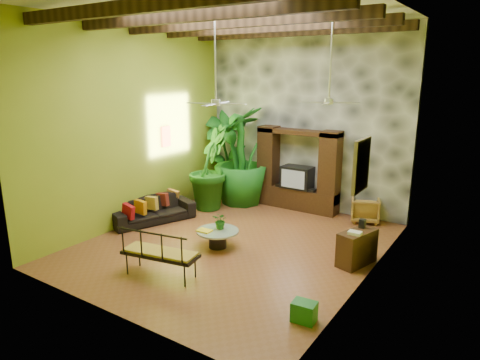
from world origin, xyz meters
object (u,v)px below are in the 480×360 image
Objects in this scene: entertainment_center at (297,176)px; sofa at (152,210)px; ceiling_fan_back at (329,92)px; iron_bench at (157,251)px; ceiling_fan_front at (216,93)px; tall_plant_a at (225,152)px; wicker_armchair at (365,209)px; side_console at (357,248)px; green_bin at (304,312)px; coffee_table at (218,236)px; tall_plant_c at (241,156)px; tall_plant_b at (209,168)px.

entertainment_center reaches higher than sofa.
ceiling_fan_back is (1.60, -1.94, 2.44)m from entertainment_center.
iron_bench is at bearing -112.08° from sofa.
tall_plant_a is at bearing 123.13° from ceiling_fan_front.
wicker_armchair is 2.71m from side_console.
iron_bench reaches higher than wicker_armchair.
ceiling_fan_front is 0.67× the size of tall_plant_a.
sofa is at bearing 159.07° from green_bin.
entertainment_center is 1.29× the size of ceiling_fan_back.
sofa is at bearing 14.02° from wicker_armchair.
ceiling_fan_back is at bearing -50.43° from entertainment_center.
coffee_table is 3.29m from green_bin.
ceiling_fan_front reaches higher than tall_plant_c.
tall_plant_c is (0.90, -0.45, 0.05)m from tall_plant_a.
coffee_table is at bearing 125.35° from ceiling_fan_front.
tall_plant_c is 3.22× the size of side_console.
entertainment_center is 1.29× the size of ceiling_fan_front.
ceiling_fan_back is 2.09× the size of side_console.
tall_plant_c reaches higher than sofa.
ceiling_fan_front reaches higher than side_console.
ceiling_fan_back reaches higher than coffee_table.
coffee_table is 2.54× the size of green_bin.
ceiling_fan_front is 2.09× the size of side_console.
ceiling_fan_front is 0.86× the size of sofa.
tall_plant_c is at bearing 168.70° from side_console.
side_console is (4.26, -2.21, -1.08)m from tall_plant_c.
ceiling_fan_front reaches higher than coffee_table.
tall_plant_a is 3.11× the size of side_console.
tall_plant_a reaches higher than green_bin.
entertainment_center is 1.73m from tall_plant_c.
entertainment_center is at bearing 151.15° from side_console.
ceiling_fan_back is 5.38m from sofa.
wicker_armchair is 0.46× the size of iron_bench.
tall_plant_a is at bearing 101.88° from iron_bench.
sofa is at bearing 125.93° from iron_bench.
tall_plant_c is (-3.21, 1.50, -1.97)m from ceiling_fan_back.
coffee_table is at bearing -78.61° from sofa.
wicker_armchair is 0.30× the size of tall_plant_b.
tall_plant_b is (0.52, 1.77, 0.87)m from sofa.
tall_plant_c reaches higher than side_console.
ceiling_fan_back is 1.19× the size of iron_bench.
sofa is 0.78× the size of tall_plant_a.
entertainment_center is 2.08m from wicker_armchair.
wicker_armchair is 0.25× the size of tall_plant_c.
side_console is (5.17, -2.66, -1.02)m from tall_plant_a.
iron_bench is at bearing 47.09° from wicker_armchair.
sofa is (-4.25, -1.15, -3.09)m from ceiling_fan_back.
tall_plant_c is at bearing -0.06° from sofa.
wicker_armchair is 4.13m from coffee_table.
coffee_table is 1.06× the size of side_console.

